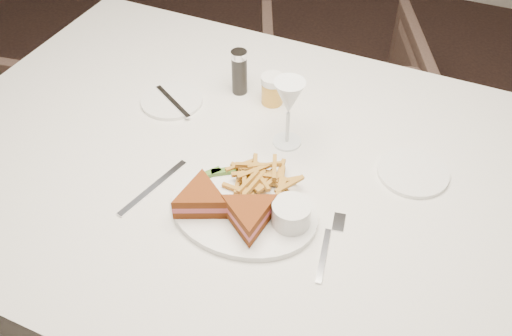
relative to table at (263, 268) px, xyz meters
name	(u,v)px	position (x,y,z in m)	size (l,w,h in m)	color
ground	(258,320)	(-0.04, 0.05, -0.38)	(5.00, 5.00, 0.00)	black
table	(263,268)	(0.00, 0.00, 0.00)	(1.63, 1.09, 0.75)	silver
chair_far	(338,89)	(-0.08, 0.96, -0.07)	(0.60, 0.56, 0.62)	#49352D
table_setting	(256,171)	(0.00, -0.05, 0.41)	(0.79, 0.61, 0.18)	white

